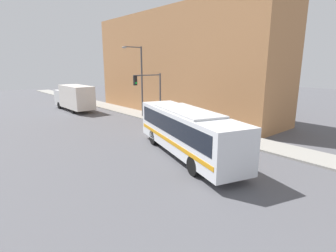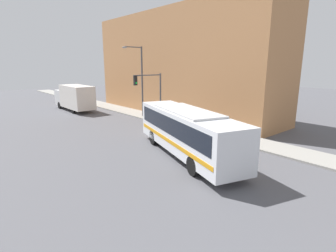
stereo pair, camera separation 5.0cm
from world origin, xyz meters
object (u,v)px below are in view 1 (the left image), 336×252
Objects in this scene: fire_hydrant at (204,128)px; parking_meter at (172,116)px; street_lamp at (140,76)px; delivery_truck at (74,97)px; traffic_light_pole at (151,89)px; city_bus at (187,129)px.

fire_hydrant is 0.64× the size of parking_meter.
delivery_truck is at bearing 112.51° from street_lamp.
traffic_light_pole is at bearing -106.24° from street_lamp.
parking_meter is (0.00, 4.11, 0.45)m from fire_hydrant.
delivery_truck is 1.67× the size of traffic_light_pole.
delivery_truck reaches higher than city_bus.
delivery_truck is 13.08m from traffic_light_pole.
fire_hydrant is 6.90m from traffic_light_pole.
delivery_truck reaches higher than fire_hydrant.
city_bus is 2.21× the size of traffic_light_pole.
fire_hydrant is 0.11× the size of street_lamp.
parking_meter is 6.48m from street_lamp.
traffic_light_pole is (2.89, -12.64, 1.74)m from delivery_truck.
fire_hydrant is 10.32m from street_lamp.
traffic_light_pole is 3.64m from street_lamp.
parking_meter is (1.02, -2.04, -2.50)m from traffic_light_pole.
street_lamp is (-0.05, 9.49, 4.07)m from fire_hydrant.
delivery_truck reaches higher than parking_meter.
fire_hydrant is (5.13, 3.03, -1.26)m from city_bus.
city_bus is at bearing -93.19° from delivery_truck.
city_bus is 10.20m from traffic_light_pole.
delivery_truck is 6.44× the size of parking_meter.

